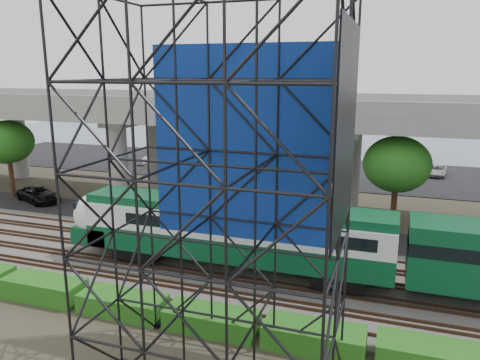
% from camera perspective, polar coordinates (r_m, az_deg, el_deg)
% --- Properties ---
extents(ground, '(140.00, 140.00, 0.00)m').
position_cam_1_polar(ground, '(29.86, -11.17, -11.48)').
color(ground, '#474233').
rests_on(ground, ground).
extents(ballast_bed, '(90.00, 12.00, 0.20)m').
position_cam_1_polar(ballast_bed, '(31.41, -9.35, -9.93)').
color(ballast_bed, slate).
rests_on(ballast_bed, ground).
extents(service_road, '(90.00, 5.00, 0.08)m').
position_cam_1_polar(service_road, '(38.61, -3.40, -5.40)').
color(service_road, black).
rests_on(service_road, ground).
extents(parking_lot, '(90.00, 18.00, 0.08)m').
position_cam_1_polar(parking_lot, '(60.28, 5.06, 1.37)').
color(parking_lot, black).
rests_on(parking_lot, ground).
extents(harbor_water, '(140.00, 40.00, 0.03)m').
position_cam_1_polar(harbor_water, '(81.49, 8.80, 4.35)').
color(harbor_water, '#495C78').
rests_on(harbor_water, ground).
extents(rail_tracks, '(90.00, 9.52, 0.16)m').
position_cam_1_polar(rail_tracks, '(31.34, -9.36, -9.62)').
color(rail_tracks, '#472D1E').
rests_on(rail_tracks, ballast_bed).
extents(commuter_train, '(29.30, 3.06, 4.30)m').
position_cam_1_polar(commuter_train, '(27.93, 3.27, -6.62)').
color(commuter_train, black).
rests_on(commuter_train, rail_tracks).
extents(overpass, '(80.00, 12.00, 12.40)m').
position_cam_1_polar(overpass, '(41.97, -0.81, 7.55)').
color(overpass, '#9E9B93').
rests_on(overpass, ground).
extents(scaffold_tower, '(9.36, 6.36, 15.00)m').
position_cam_1_polar(scaffold_tower, '(17.24, -2.85, -3.23)').
color(scaffold_tower, black).
rests_on(scaffold_tower, ground).
extents(hedge_strip, '(34.60, 1.80, 1.20)m').
position_cam_1_polar(hedge_strip, '(25.87, -14.11, -14.33)').
color(hedge_strip, '#195914').
rests_on(hedge_strip, ground).
extents(trees, '(40.94, 16.94, 7.69)m').
position_cam_1_polar(trees, '(44.19, -6.34, 4.31)').
color(trees, '#382314').
rests_on(trees, ground).
extents(suv, '(5.73, 4.23, 1.45)m').
position_cam_1_polar(suv, '(48.70, -23.29, -1.60)').
color(suv, black).
rests_on(suv, service_road).
extents(parked_cars, '(38.65, 9.81, 1.32)m').
position_cam_1_polar(parked_cars, '(59.48, 6.24, 1.84)').
color(parked_cars, white).
rests_on(parked_cars, parking_lot).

